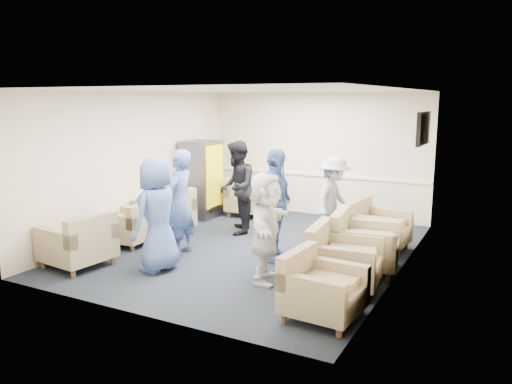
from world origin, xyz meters
The scene contains 25 objects.
floor centered at (0.00, 0.00, 0.00)m, with size 6.00×6.00×0.00m, color black.
ceiling centered at (0.00, 0.00, 2.70)m, with size 6.00×6.00×0.00m, color silver.
back_wall centered at (0.00, 3.00, 1.35)m, with size 5.00×0.02×2.70m, color beige.
front_wall centered at (0.00, -3.00, 1.35)m, with size 5.00×0.02×2.70m, color beige.
left_wall centered at (-2.50, 0.00, 1.35)m, with size 0.02×6.00×2.70m, color beige.
right_wall centered at (2.50, 0.00, 1.35)m, with size 0.02×6.00×2.70m, color beige.
chair_rail centered at (0.00, 2.98, 0.90)m, with size 4.98×0.04×0.06m, color white.
tv centered at (2.44, 1.80, 2.05)m, with size 0.10×1.00×0.58m.
armchair_left_near centered at (-1.91, -2.07, 0.36)m, with size 0.99×0.99×0.72m.
armchair_left_mid centered at (-2.03, -0.77, 0.33)m, with size 0.87×0.87×0.66m.
armchair_left_far centered at (-1.95, 0.11, 0.37)m, with size 1.06×1.06×0.74m.
armchair_right_near centered at (2.00, -2.07, 0.34)m, with size 0.90×0.90×0.67m.
armchair_right_midnear centered at (1.91, -1.02, 0.37)m, with size 1.01×1.01×0.74m.
armchair_right_midfar centered at (1.96, -0.17, 0.38)m, with size 1.07×1.07×0.76m.
armchair_right_far centered at (1.89, 0.92, 0.36)m, with size 1.00×1.00×0.73m.
armchair_corner centered at (-1.21, 2.17, 0.37)m, with size 0.94×0.94×0.73m.
vending_machine centered at (-2.09, 1.59, 0.84)m, with size 0.68×0.79×1.67m.
backpack centered at (-1.58, -0.14, 0.28)m, with size 0.38×0.33×0.54m.
pillow centered at (-1.92, -2.06, 0.53)m, with size 0.40×0.30×0.12m, color white.
person_front_left centered at (-0.75, -1.61, 0.86)m, with size 0.84×0.55×1.73m, color #415C9E.
person_mid_left centered at (-0.92, -0.81, 0.88)m, with size 0.64×0.42×1.75m, color #415C9E.
person_back_left centered at (-0.75, 0.78, 0.89)m, with size 0.87×0.68×1.79m, color black.
person_back_right centered at (1.09, 1.04, 0.78)m, with size 1.01×0.58×1.56m, color silver.
person_mid_right centered at (0.62, -0.40, 0.91)m, with size 1.06×0.44×1.81m, color #415C9E.
person_front_right centered at (0.89, -1.28, 0.78)m, with size 1.45×0.46×1.57m, color silver.
Camera 1 is at (3.91, -7.34, 2.56)m, focal length 35.00 mm.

